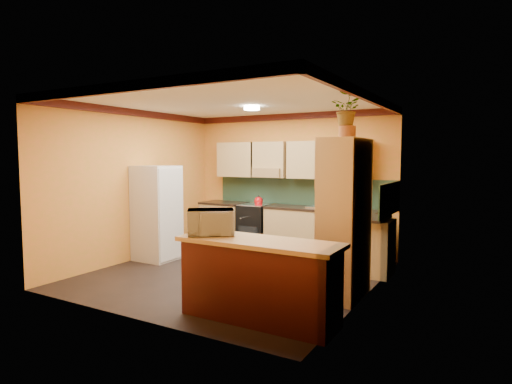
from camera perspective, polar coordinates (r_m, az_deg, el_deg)
room_shell at (r=6.85m, az=-1.77°, el=6.63°), size 4.24×4.24×2.72m
base_cabinets_back at (r=8.31m, az=3.67°, el=-5.13°), size 3.65×0.60×0.88m
countertop_back at (r=8.25m, az=3.69°, el=-1.98°), size 3.65×0.62×0.04m
stove at (r=8.60m, az=-0.08°, el=-4.68°), size 0.58×0.58×0.91m
kettle at (r=8.44m, az=0.34°, el=-1.13°), size 0.17×0.17×0.18m
sink at (r=7.93m, az=8.72°, el=-2.03°), size 0.48×0.40×0.03m
base_cabinets_right at (r=7.05m, az=14.46°, el=-7.05°), size 0.60×0.80×0.88m
countertop_right at (r=6.98m, az=14.54°, el=-3.34°), size 0.62×0.80×0.04m
fridge at (r=7.92m, az=-13.09°, el=-2.73°), size 0.68×0.66×1.70m
pantry at (r=5.75m, az=11.72°, el=-3.48°), size 0.48×0.90×2.10m
fern_pot at (r=5.75m, az=12.07°, el=7.81°), size 0.22×0.22×0.16m
fern at (r=5.77m, az=12.12°, el=10.72°), size 0.43×0.38×0.43m
breakfast_bar at (r=4.94m, az=0.42°, el=-11.98°), size 1.80×0.55×0.88m
bar_top at (r=4.83m, az=0.43°, el=-6.69°), size 1.90×0.65×0.05m
microwave at (r=5.16m, az=-6.05°, el=-4.00°), size 0.66×0.62×0.30m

